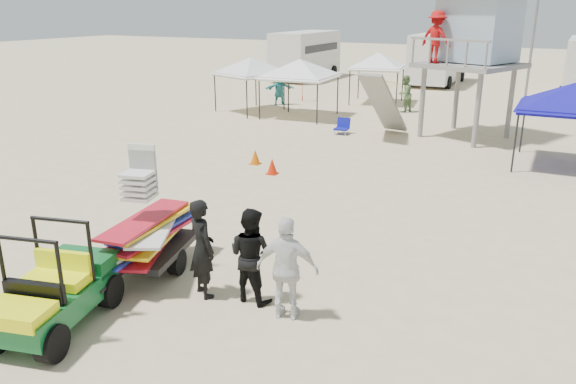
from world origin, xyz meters
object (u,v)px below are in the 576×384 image
at_px(canopy_blue, 575,87).
at_px(man_left, 202,248).
at_px(utility_cart, 49,283).
at_px(lifeguard_tower, 471,36).
at_px(surf_trailer, 147,228).

bearing_deg(canopy_blue, man_left, -113.59).
height_order(man_left, canopy_blue, canopy_blue).
xyz_separation_m(utility_cart, lifeguard_tower, (3.10, 17.47, 3.11)).
xyz_separation_m(utility_cart, canopy_blue, (6.92, 14.40, 1.77)).
relative_size(utility_cart, surf_trailer, 0.95).
bearing_deg(lifeguard_tower, man_left, -95.86).
distance_m(utility_cart, surf_trailer, 2.33).
distance_m(utility_cart, man_left, 2.54).
height_order(lifeguard_tower, canopy_blue, lifeguard_tower).
relative_size(utility_cart, lifeguard_tower, 0.47).
xyz_separation_m(man_left, canopy_blue, (5.40, 12.37, 1.65)).
relative_size(surf_trailer, man_left, 1.42).
bearing_deg(lifeguard_tower, utility_cart, -100.07).
bearing_deg(utility_cart, canopy_blue, 64.33).
bearing_deg(man_left, surf_trailer, 18.22).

